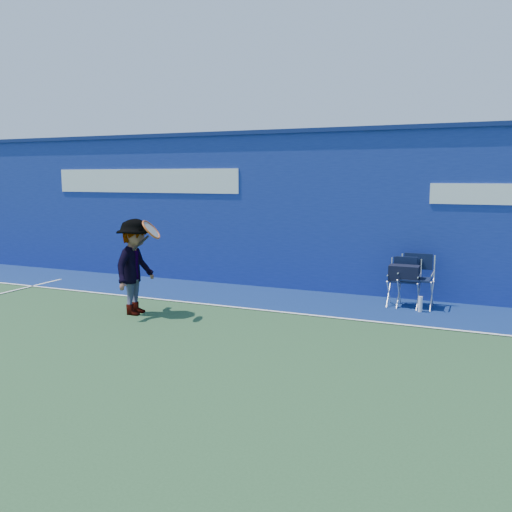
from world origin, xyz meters
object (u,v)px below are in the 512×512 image
at_px(directors_chair_left, 404,286).
at_px(tennis_player, 135,267).
at_px(water_bottle, 420,304).
at_px(directors_chair_right, 415,291).

bearing_deg(directors_chair_left, tennis_player, -150.38).
relative_size(directors_chair_left, tennis_player, 0.54).
distance_m(directors_chair_left, water_bottle, 0.48).
bearing_deg(tennis_player, water_bottle, 24.50).
bearing_deg(directors_chair_right, directors_chair_left, -175.49).
relative_size(water_bottle, tennis_player, 0.17).
bearing_deg(water_bottle, directors_chair_right, 111.39).
height_order(directors_chair_left, directors_chair_right, directors_chair_right).
height_order(water_bottle, tennis_player, tennis_player).
bearing_deg(directors_chair_right, water_bottle, -68.61).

